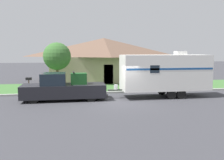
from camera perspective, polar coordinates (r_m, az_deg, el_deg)
ground_plane at (r=17.58m, az=2.34°, el=-5.03°), size 120.00×120.00×0.00m
curb_strip at (r=21.19m, az=0.26°, el=-2.81°), size 80.00×0.30×0.14m
lawn_strip at (r=24.76m, az=-1.16°, el=-1.55°), size 80.00×7.00×0.03m
house_across_street at (r=30.27m, az=-1.89°, el=4.94°), size 13.37×8.20×5.08m
pickup_truck at (r=18.44m, az=-11.16°, el=-1.85°), size 6.09×2.09×2.07m
travel_trailer at (r=19.66m, az=12.03°, el=1.70°), size 7.84×2.26×3.54m
mailbox at (r=21.69m, az=-18.49°, el=-0.29°), size 0.48×0.20×1.38m
tree_in_yard at (r=24.65m, az=-12.46°, el=5.29°), size 2.66×2.66×4.37m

